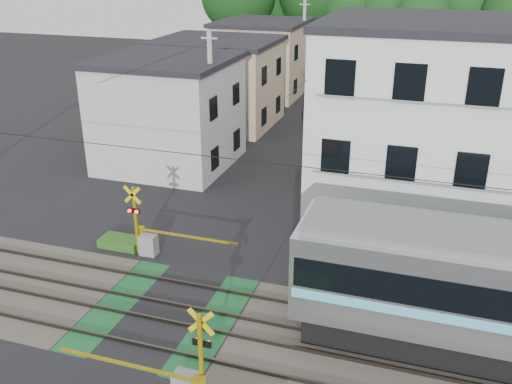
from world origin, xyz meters
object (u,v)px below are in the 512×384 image
(crossing_signal_far, at_px, (147,239))
(pedestrian, at_px, (305,111))
(apartment_block, at_px, (440,133))
(crossing_signal_near, at_px, (188,381))

(crossing_signal_far, relative_size, pedestrian, 2.93)
(apartment_block, bearing_deg, pedestrian, 121.13)
(crossing_signal_near, bearing_deg, crossing_signal_far, 125.29)
(crossing_signal_far, bearing_deg, pedestrian, 85.88)
(pedestrian, bearing_deg, apartment_block, 111.31)
(crossing_signal_far, bearing_deg, crossing_signal_near, -54.71)
(apartment_block, bearing_deg, crossing_signal_far, -152.22)
(apartment_block, height_order, pedestrian, apartment_block)
(crossing_signal_far, distance_m, apartment_block, 13.14)
(crossing_signal_far, distance_m, pedestrian, 21.67)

